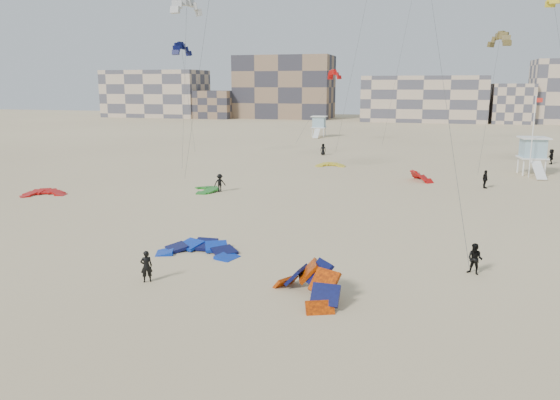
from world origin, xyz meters
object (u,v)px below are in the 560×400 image
(kite_ground_blue, at_px, (199,253))
(kitesurfer_main, at_px, (146,266))
(lifeguard_tower_near, at_px, (532,156))
(kite_ground_orange, at_px, (307,297))

(kite_ground_blue, bearing_deg, kitesurfer_main, -98.12)
(kitesurfer_main, bearing_deg, lifeguard_tower_near, -156.59)
(kitesurfer_main, relative_size, lifeguard_tower_near, 0.28)
(lifeguard_tower_near, bearing_deg, kite_ground_blue, -129.64)
(kite_ground_orange, xyz_separation_m, lifeguard_tower_near, (15.85, 41.33, 2.05))
(kite_ground_blue, bearing_deg, lifeguard_tower_near, 55.18)
(kite_ground_blue, xyz_separation_m, lifeguard_tower_near, (23.51, 36.38, 2.05))
(kite_ground_blue, relative_size, kitesurfer_main, 2.83)
(kite_ground_blue, relative_size, kite_ground_orange, 1.08)
(kite_ground_orange, bearing_deg, kite_ground_blue, -163.07)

